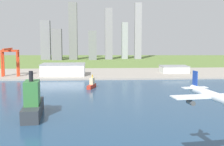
% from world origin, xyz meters
% --- Properties ---
extents(ground_plane, '(2400.00, 2400.00, 0.00)m').
position_xyz_m(ground_plane, '(0.00, 300.00, 0.00)').
color(ground_plane, olive).
extents(water_bay, '(840.00, 360.00, 0.15)m').
position_xyz_m(water_bay, '(0.00, 240.00, 0.07)').
color(water_bay, navy).
rests_on(water_bay, ground).
extents(industrial_pier, '(840.00, 140.00, 2.50)m').
position_xyz_m(industrial_pier, '(0.00, 490.00, 1.25)').
color(industrial_pier, '#9D958A').
rests_on(industrial_pier, ground).
extents(airplane_landing, '(34.00, 39.63, 12.38)m').
position_xyz_m(airplane_landing, '(27.67, 136.45, 34.39)').
color(airplane_landing, white).
extents(container_barge, '(17.40, 51.81, 34.79)m').
position_xyz_m(container_barge, '(-68.17, 235.15, 9.94)').
color(container_barge, '#2D3338').
rests_on(container_barge, water_bay).
extents(tugboat_small, '(11.06, 22.79, 15.53)m').
position_xyz_m(tugboat_small, '(-25.40, 356.27, 4.51)').
color(tugboat_small, '#B22D1E').
rests_on(tugboat_small, water_bay).
extents(port_crane_red, '(24.60, 41.12, 41.81)m').
position_xyz_m(port_crane_red, '(-145.97, 450.58, 32.44)').
color(port_crane_red, red).
rests_on(port_crane_red, industrial_pier).
extents(warehouse_main, '(65.53, 41.17, 17.69)m').
position_xyz_m(warehouse_main, '(-69.30, 460.00, 11.37)').
color(warehouse_main, white).
rests_on(warehouse_main, industrial_pier).
extents(warehouse_annex, '(44.07, 31.20, 11.40)m').
position_xyz_m(warehouse_annex, '(108.06, 483.22, 8.22)').
color(warehouse_annex, silver).
rests_on(warehouse_annex, industrial_pier).
extents(distant_skyline, '(278.43, 62.83, 156.62)m').
position_xyz_m(distant_skyline, '(-32.17, 824.39, 62.25)').
color(distant_skyline, gray).
rests_on(distant_skyline, ground).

